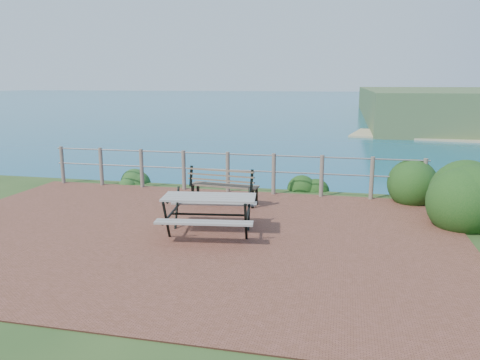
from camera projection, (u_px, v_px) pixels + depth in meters
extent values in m
cube|color=brown|center=(183.00, 234.00, 8.50)|extent=(10.00, 7.00, 0.12)
plane|color=#156C7F|center=(341.00, 89.00, 199.42)|extent=(1200.00, 1200.00, 0.00)
cylinder|color=#6B5B4C|center=(62.00, 165.00, 12.58)|extent=(0.10, 0.10, 1.00)
cylinder|color=#6B5B4C|center=(101.00, 167.00, 12.33)|extent=(0.10, 0.10, 1.00)
cylinder|color=#6B5B4C|center=(142.00, 168.00, 12.09)|extent=(0.10, 0.10, 1.00)
cylinder|color=#6B5B4C|center=(184.00, 170.00, 11.84)|extent=(0.10, 0.10, 1.00)
cylinder|color=#6B5B4C|center=(228.00, 172.00, 11.59)|extent=(0.10, 0.10, 1.00)
cylinder|color=#6B5B4C|center=(274.00, 174.00, 11.34)|extent=(0.10, 0.10, 1.00)
cylinder|color=#6B5B4C|center=(322.00, 176.00, 11.09)|extent=(0.10, 0.10, 1.00)
cylinder|color=#6B5B4C|center=(372.00, 178.00, 10.84)|extent=(0.10, 0.10, 1.00)
cylinder|color=#6B5B4C|center=(424.00, 180.00, 10.59)|extent=(0.10, 0.10, 1.00)
cylinder|color=slate|center=(228.00, 154.00, 11.50)|extent=(9.40, 0.04, 0.04)
cylinder|color=slate|center=(228.00, 170.00, 11.58)|extent=(9.40, 0.04, 0.04)
cube|color=gray|center=(209.00, 197.00, 8.31)|extent=(1.72, 0.90, 0.04)
cube|color=gray|center=(209.00, 212.00, 8.36)|extent=(1.66, 0.46, 0.04)
cube|color=gray|center=(209.00, 212.00, 8.36)|extent=(1.66, 0.46, 0.04)
cylinder|color=black|center=(209.00, 215.00, 8.37)|extent=(1.40, 0.24, 0.04)
cube|color=brown|center=(224.00, 185.00, 10.42)|extent=(1.57, 0.55, 0.03)
cube|color=brown|center=(224.00, 174.00, 10.37)|extent=(1.54, 0.29, 0.35)
cube|color=black|center=(224.00, 195.00, 10.47)|extent=(0.05, 0.06, 0.42)
cube|color=black|center=(224.00, 195.00, 10.47)|extent=(0.05, 0.06, 0.42)
cube|color=black|center=(224.00, 195.00, 10.47)|extent=(0.05, 0.06, 0.42)
cube|color=black|center=(224.00, 195.00, 10.47)|extent=(0.05, 0.06, 0.42)
ellipsoid|color=#144114|center=(473.00, 222.00, 9.21)|extent=(1.57, 1.57, 2.22)
ellipsoid|color=#144114|center=(416.00, 200.00, 10.91)|extent=(1.15, 1.15, 1.64)
ellipsoid|color=#224D1D|center=(134.00, 182.00, 12.90)|extent=(0.82, 0.82, 0.57)
ellipsoid|color=#144114|center=(313.00, 188.00, 12.16)|extent=(0.87, 0.87, 0.65)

